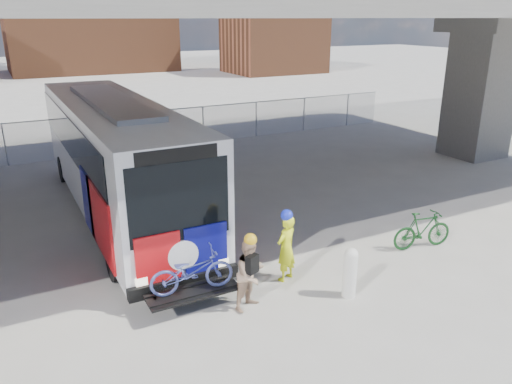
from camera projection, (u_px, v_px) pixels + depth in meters
ground at (234, 252)px, 13.52m from camera, size 160.00×160.00×0.00m
bus at (115, 149)px, 15.61m from camera, size 2.67×12.97×3.69m
chainlink_fence at (122, 122)px, 23.06m from camera, size 30.00×0.06×30.00m
brick_buildings at (48, 23)px, 52.52m from camera, size 54.00×22.00×12.00m
bollard at (350, 271)px, 11.17m from camera, size 0.31×0.31×1.20m
cyclist_hivis at (286, 246)px, 11.83m from camera, size 0.71×0.59×1.81m
cyclist_tan at (251, 273)px, 10.69m from camera, size 0.95×0.85×1.75m
bike_parked at (422, 230)px, 13.59m from camera, size 1.83×0.81×1.06m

